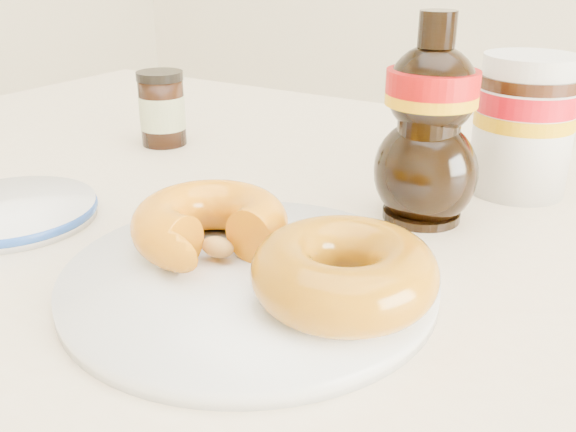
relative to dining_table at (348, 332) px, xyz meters
The scene contains 8 objects.
dining_table is the anchor object (origin of this frame).
plate 0.14m from the dining_table, 105.59° to the right, with size 0.25×0.25×0.01m.
donut_bitten 0.16m from the dining_table, 129.30° to the right, with size 0.11×0.11×0.04m, color orange.
donut_whole 0.16m from the dining_table, 66.33° to the right, with size 0.12×0.12×0.04m, color #925A09.
nutella_jar 0.25m from the dining_table, 67.36° to the left, with size 0.09×0.09×0.13m.
syrup_bottle 0.19m from the dining_table, 70.42° to the left, with size 0.09×0.07×0.17m, color black, non-canonical shape.
dark_jar 0.36m from the dining_table, 157.90° to the left, with size 0.05×0.05×0.08m.
blue_rim_saucer 0.30m from the dining_table, 157.21° to the right, with size 0.14×0.14×0.01m.
Camera 1 is at (0.20, -0.31, 0.97)m, focal length 40.00 mm.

